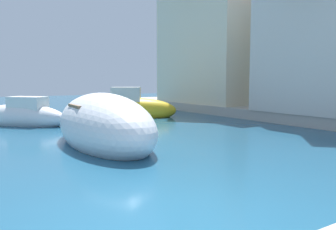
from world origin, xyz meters
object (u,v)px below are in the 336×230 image
(quayside_tree, at_px, (310,55))
(waterfront_building_annex, at_px, (222,33))
(moored_boat_1, at_px, (103,126))
(moored_boat_2, at_px, (22,116))
(moored_boat_6, at_px, (132,109))

(quayside_tree, bearing_deg, waterfront_building_annex, 88.24)
(waterfront_building_annex, xyz_separation_m, quayside_tree, (-0.21, -6.89, -1.82))
(waterfront_building_annex, height_order, quayside_tree, waterfront_building_annex)
(moored_boat_1, height_order, moored_boat_2, moored_boat_1)
(waterfront_building_annex, relative_size, quayside_tree, 2.17)
(moored_boat_2, xyz_separation_m, waterfront_building_annex, (12.83, 1.62, 4.65))
(moored_boat_6, relative_size, waterfront_building_annex, 0.52)
(waterfront_building_annex, bearing_deg, moored_boat_2, -172.82)
(moored_boat_6, height_order, waterfront_building_annex, waterfront_building_annex)
(moored_boat_1, relative_size, quayside_tree, 1.41)
(moored_boat_1, distance_m, moored_boat_6, 7.78)
(moored_boat_1, bearing_deg, waterfront_building_annex, -52.72)
(waterfront_building_annex, bearing_deg, moored_boat_1, -145.78)
(moored_boat_1, xyz_separation_m, moored_boat_6, (4.25, 6.52, -0.10))
(moored_boat_1, xyz_separation_m, quayside_tree, (11.35, 0.98, 2.66))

